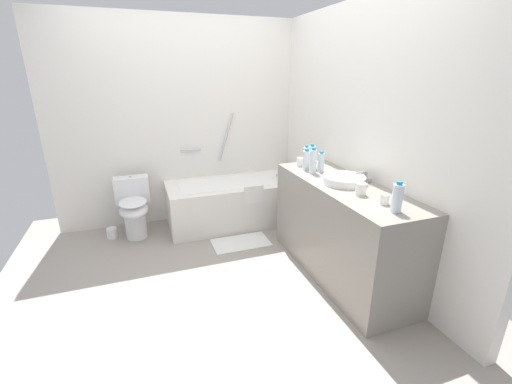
{
  "coord_description": "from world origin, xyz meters",
  "views": [
    {
      "loc": [
        -0.58,
        -2.62,
        1.73
      ],
      "look_at": [
        0.43,
        0.2,
        0.67
      ],
      "focal_mm": 23.69,
      "sensor_mm": 36.0,
      "label": 1
    }
  ],
  "objects_px": {
    "water_bottle_2": "(397,198)",
    "water_bottle_5": "(313,161)",
    "sink_faucet": "(364,177)",
    "drinking_glass_2": "(384,199)",
    "water_bottle_0": "(312,157)",
    "toilet_paper_roll": "(112,233)",
    "sink_basin": "(344,180)",
    "water_bottle_1": "(321,162)",
    "toilet": "(134,207)",
    "water_bottle_3": "(306,156)",
    "drinking_glass_1": "(300,162)",
    "drinking_glass_0": "(361,189)",
    "bath_mat": "(241,243)",
    "water_bottle_4": "(306,160)",
    "bathtub": "(233,201)"
  },
  "relations": [
    {
      "from": "water_bottle_3",
      "to": "bath_mat",
      "type": "relative_size",
      "value": 0.33
    },
    {
      "from": "drinking_glass_2",
      "to": "water_bottle_4",
      "type": "bearing_deg",
      "value": 95.56
    },
    {
      "from": "drinking_glass_2",
      "to": "drinking_glass_0",
      "type": "bearing_deg",
      "value": 100.94
    },
    {
      "from": "water_bottle_1",
      "to": "sink_faucet",
      "type": "bearing_deg",
      "value": -61.49
    },
    {
      "from": "sink_faucet",
      "to": "water_bottle_4",
      "type": "distance_m",
      "value": 0.58
    },
    {
      "from": "water_bottle_0",
      "to": "toilet_paper_roll",
      "type": "bearing_deg",
      "value": 155.78
    },
    {
      "from": "sink_basin",
      "to": "water_bottle_0",
      "type": "bearing_deg",
      "value": 92.17
    },
    {
      "from": "bathtub",
      "to": "drinking_glass_2",
      "type": "xyz_separation_m",
      "value": [
        0.58,
        -1.87,
        0.61
      ]
    },
    {
      "from": "water_bottle_2",
      "to": "drinking_glass_0",
      "type": "height_order",
      "value": "water_bottle_2"
    },
    {
      "from": "drinking_glass_2",
      "to": "sink_faucet",
      "type": "bearing_deg",
      "value": 67.77
    },
    {
      "from": "bathtub",
      "to": "water_bottle_0",
      "type": "bearing_deg",
      "value": -55.77
    },
    {
      "from": "water_bottle_1",
      "to": "toilet_paper_roll",
      "type": "distance_m",
      "value": 2.39
    },
    {
      "from": "sink_basin",
      "to": "water_bottle_5",
      "type": "relative_size",
      "value": 1.48
    },
    {
      "from": "water_bottle_2",
      "to": "water_bottle_4",
      "type": "relative_size",
      "value": 1.06
    },
    {
      "from": "toilet",
      "to": "drinking_glass_1",
      "type": "height_order",
      "value": "drinking_glass_1"
    },
    {
      "from": "drinking_glass_1",
      "to": "water_bottle_5",
      "type": "bearing_deg",
      "value": -91.22
    },
    {
      "from": "toilet",
      "to": "water_bottle_3",
      "type": "xyz_separation_m",
      "value": [
        1.7,
        -0.72,
        0.6
      ]
    },
    {
      "from": "water_bottle_5",
      "to": "water_bottle_3",
      "type": "bearing_deg",
      "value": 73.73
    },
    {
      "from": "water_bottle_0",
      "to": "drinking_glass_1",
      "type": "xyz_separation_m",
      "value": [
        -0.07,
        0.1,
        -0.07
      ]
    },
    {
      "from": "water_bottle_2",
      "to": "water_bottle_3",
      "type": "xyz_separation_m",
      "value": [
        0.01,
        1.31,
        -0.01
      ]
    },
    {
      "from": "sink_basin",
      "to": "sink_faucet",
      "type": "relative_size",
      "value": 2.32
    },
    {
      "from": "bathtub",
      "to": "water_bottle_0",
      "type": "distance_m",
      "value": 1.22
    },
    {
      "from": "water_bottle_2",
      "to": "water_bottle_5",
      "type": "xyz_separation_m",
      "value": [
        -0.07,
        1.01,
        0.01
      ]
    },
    {
      "from": "water_bottle_4",
      "to": "drinking_glass_0",
      "type": "xyz_separation_m",
      "value": [
        0.06,
        -0.78,
        -0.05
      ]
    },
    {
      "from": "water_bottle_1",
      "to": "toilet",
      "type": "bearing_deg",
      "value": 149.8
    },
    {
      "from": "water_bottle_1",
      "to": "water_bottle_0",
      "type": "bearing_deg",
      "value": 96.66
    },
    {
      "from": "water_bottle_3",
      "to": "water_bottle_4",
      "type": "relative_size",
      "value": 0.99
    },
    {
      "from": "toilet",
      "to": "water_bottle_0",
      "type": "bearing_deg",
      "value": 63.56
    },
    {
      "from": "toilet",
      "to": "drinking_glass_0",
      "type": "height_order",
      "value": "drinking_glass_0"
    },
    {
      "from": "bathtub",
      "to": "drinking_glass_2",
      "type": "height_order",
      "value": "bathtub"
    },
    {
      "from": "water_bottle_2",
      "to": "water_bottle_5",
      "type": "bearing_deg",
      "value": 94.23
    },
    {
      "from": "sink_faucet",
      "to": "water_bottle_0",
      "type": "xyz_separation_m",
      "value": [
        -0.22,
        0.53,
        0.07
      ]
    },
    {
      "from": "bathtub",
      "to": "sink_basin",
      "type": "xyz_separation_m",
      "value": [
        0.59,
        -1.36,
        0.61
      ]
    },
    {
      "from": "drinking_glass_1",
      "to": "drinking_glass_2",
      "type": "height_order",
      "value": "drinking_glass_1"
    },
    {
      "from": "bath_mat",
      "to": "water_bottle_4",
      "type": "bearing_deg",
      "value": -28.35
    },
    {
      "from": "toilet",
      "to": "water_bottle_5",
      "type": "height_order",
      "value": "water_bottle_5"
    },
    {
      "from": "water_bottle_3",
      "to": "water_bottle_5",
      "type": "relative_size",
      "value": 0.83
    },
    {
      "from": "toilet",
      "to": "drinking_glass_0",
      "type": "xyz_separation_m",
      "value": [
        1.67,
        -1.66,
        0.55
      ]
    },
    {
      "from": "water_bottle_5",
      "to": "drinking_glass_1",
      "type": "relative_size",
      "value": 2.85
    },
    {
      "from": "drinking_glass_0",
      "to": "sink_faucet",
      "type": "bearing_deg",
      "value": 49.23
    },
    {
      "from": "water_bottle_5",
      "to": "toilet_paper_roll",
      "type": "height_order",
      "value": "water_bottle_5"
    },
    {
      "from": "sink_faucet",
      "to": "bath_mat",
      "type": "height_order",
      "value": "sink_faucet"
    },
    {
      "from": "sink_basin",
      "to": "water_bottle_2",
      "type": "xyz_separation_m",
      "value": [
        -0.02,
        -0.65,
        0.07
      ]
    },
    {
      "from": "water_bottle_4",
      "to": "bath_mat",
      "type": "xyz_separation_m",
      "value": [
        -0.57,
        0.31,
        -0.94
      ]
    },
    {
      "from": "sink_faucet",
      "to": "drinking_glass_2",
      "type": "relative_size",
      "value": 1.98
    },
    {
      "from": "drinking_glass_0",
      "to": "bath_mat",
      "type": "distance_m",
      "value": 1.54
    },
    {
      "from": "water_bottle_4",
      "to": "drinking_glass_0",
      "type": "height_order",
      "value": "water_bottle_4"
    },
    {
      "from": "water_bottle_0",
      "to": "water_bottle_3",
      "type": "relative_size",
      "value": 1.18
    },
    {
      "from": "toilet",
      "to": "bath_mat",
      "type": "height_order",
      "value": "toilet"
    },
    {
      "from": "sink_faucet",
      "to": "drinking_glass_2",
      "type": "distance_m",
      "value": 0.54
    }
  ]
}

